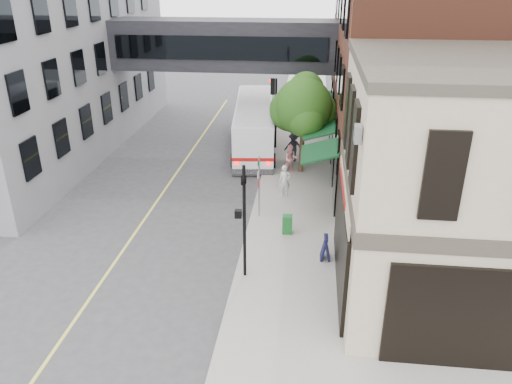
% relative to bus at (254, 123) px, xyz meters
% --- Properties ---
extents(ground, '(120.00, 120.00, 0.00)m').
position_rel_bus_xyz_m(ground, '(1.04, -17.42, -1.63)').
color(ground, '#38383A').
rests_on(ground, ground).
extents(sidewalk_main, '(4.00, 60.00, 0.15)m').
position_rel_bus_xyz_m(sidewalk_main, '(3.04, -3.42, -1.55)').
color(sidewalk_main, gray).
rests_on(sidewalk_main, ground).
extents(corner_building, '(10.19, 8.12, 8.45)m').
position_rel_bus_xyz_m(corner_building, '(10.02, -15.42, 2.58)').
color(corner_building, tan).
rests_on(corner_building, ground).
extents(brick_building, '(13.76, 18.00, 14.00)m').
position_rel_bus_xyz_m(brick_building, '(11.02, -2.42, 5.36)').
color(brick_building, '#56291B').
rests_on(brick_building, ground).
extents(skyway_bridge, '(14.00, 3.18, 3.00)m').
position_rel_bus_xyz_m(skyway_bridge, '(-1.96, 0.58, 4.87)').
color(skyway_bridge, black).
rests_on(skyway_bridge, ground).
extents(traffic_signal_near, '(0.44, 0.22, 4.60)m').
position_rel_bus_xyz_m(traffic_signal_near, '(1.41, -15.42, 1.35)').
color(traffic_signal_near, black).
rests_on(traffic_signal_near, sidewalk_main).
extents(traffic_signal_far, '(0.53, 0.28, 4.50)m').
position_rel_bus_xyz_m(traffic_signal_far, '(1.30, -0.42, 1.71)').
color(traffic_signal_far, black).
rests_on(traffic_signal_far, sidewalk_main).
extents(street_sign_pole, '(0.08, 0.75, 3.00)m').
position_rel_bus_xyz_m(street_sign_pole, '(1.44, -10.42, 0.30)').
color(street_sign_pole, gray).
rests_on(street_sign_pole, sidewalk_main).
extents(street_tree, '(3.80, 3.20, 5.60)m').
position_rel_bus_xyz_m(street_tree, '(3.24, -4.20, 2.28)').
color(street_tree, '#382619').
rests_on(street_tree, sidewalk_main).
extents(lane_marking, '(0.12, 40.00, 0.01)m').
position_rel_bus_xyz_m(lane_marking, '(-3.96, -7.42, -1.62)').
color(lane_marking, '#D8CC4C').
rests_on(lane_marking, ground).
extents(bus, '(3.49, 10.99, 2.91)m').
position_rel_bus_xyz_m(bus, '(0.00, 0.00, 0.00)').
color(bus, white).
rests_on(bus, ground).
extents(pedestrian_a, '(0.68, 0.53, 1.65)m').
position_rel_bus_xyz_m(pedestrian_a, '(2.50, -7.94, -0.66)').
color(pedestrian_a, silver).
rests_on(pedestrian_a, sidewalk_main).
extents(pedestrian_b, '(0.98, 0.88, 1.67)m').
position_rel_bus_xyz_m(pedestrian_b, '(2.65, -4.75, -0.65)').
color(pedestrian_b, pink).
rests_on(pedestrian_b, sidewalk_main).
extents(pedestrian_c, '(1.30, 1.00, 1.78)m').
position_rel_bus_xyz_m(pedestrian_c, '(2.71, -2.76, -0.59)').
color(pedestrian_c, '#24222A').
rests_on(pedestrian_c, sidewalk_main).
extents(newspaper_box, '(0.42, 0.38, 0.85)m').
position_rel_bus_xyz_m(newspaper_box, '(2.86, -11.92, -1.06)').
color(newspaper_box, '#13551F').
rests_on(newspaper_box, sidewalk_main).
extents(sandwich_board, '(0.37, 0.57, 1.02)m').
position_rel_bus_xyz_m(sandwich_board, '(4.51, -13.90, -0.97)').
color(sandwich_board, black).
rests_on(sandwich_board, sidewalk_main).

